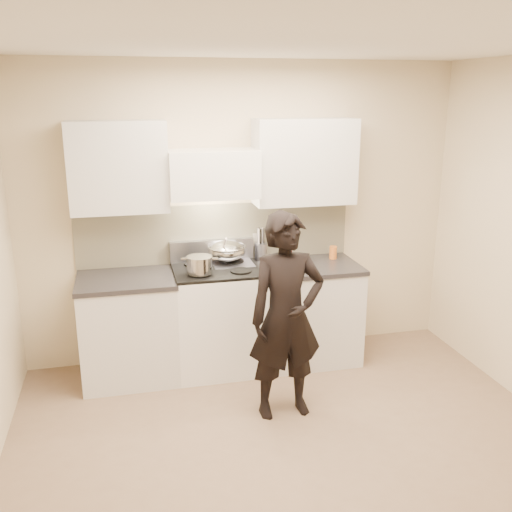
# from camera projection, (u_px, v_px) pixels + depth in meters

# --- Properties ---
(ground_plane) EXTENTS (4.00, 4.00, 0.00)m
(ground_plane) POSITION_uv_depth(u_px,v_px,m) (297.00, 454.00, 3.96)
(ground_plane) COLOR #7D6550
(room_shell) EXTENTS (4.04, 3.54, 2.70)m
(room_shell) POSITION_uv_depth(u_px,v_px,m) (277.00, 218.00, 3.85)
(room_shell) COLOR beige
(room_shell) RESTS_ON ground
(stove) EXTENTS (0.76, 0.65, 0.96)m
(stove) POSITION_uv_depth(u_px,v_px,m) (218.00, 318.00, 5.09)
(stove) COLOR white
(stove) RESTS_ON ground
(counter_right) EXTENTS (0.92, 0.67, 0.92)m
(counter_right) POSITION_uv_depth(u_px,v_px,m) (306.00, 312.00, 5.28)
(counter_right) COLOR silver
(counter_right) RESTS_ON ground
(counter_left) EXTENTS (0.82, 0.67, 0.92)m
(counter_left) POSITION_uv_depth(u_px,v_px,m) (129.00, 328.00, 4.92)
(counter_left) COLOR silver
(counter_left) RESTS_ON ground
(wok) EXTENTS (0.35, 0.43, 0.28)m
(wok) POSITION_uv_depth(u_px,v_px,m) (227.00, 251.00, 5.09)
(wok) COLOR #AEAEAE
(wok) RESTS_ON stove
(stock_pot) EXTENTS (0.30, 0.26, 0.14)m
(stock_pot) POSITION_uv_depth(u_px,v_px,m) (200.00, 265.00, 4.76)
(stock_pot) COLOR #AEAEAE
(stock_pot) RESTS_ON stove
(utensil_crock) EXTENTS (0.11, 0.11, 0.30)m
(utensil_crock) POSITION_uv_depth(u_px,v_px,m) (261.00, 250.00, 5.26)
(utensil_crock) COLOR #9FA2B3
(utensil_crock) RESTS_ON counter_right
(spice_jar) EXTENTS (0.04, 0.04, 0.08)m
(spice_jar) POSITION_uv_depth(u_px,v_px,m) (290.00, 255.00, 5.31)
(spice_jar) COLOR orange
(spice_jar) RESTS_ON counter_right
(oil_glass) EXTENTS (0.07, 0.07, 0.12)m
(oil_glass) POSITION_uv_depth(u_px,v_px,m) (333.00, 252.00, 5.31)
(oil_glass) COLOR #C26524
(oil_glass) RESTS_ON counter_right
(person) EXTENTS (0.60, 0.41, 1.60)m
(person) POSITION_uv_depth(u_px,v_px,m) (286.00, 317.00, 4.27)
(person) COLOR black
(person) RESTS_ON ground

